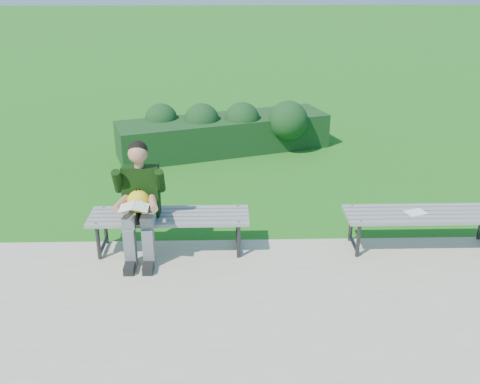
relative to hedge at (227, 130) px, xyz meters
The scene contains 7 objects.
ground 3.41m from the hedge, 86.77° to the right, with size 80.00×80.00×0.00m.
walkway 5.15m from the hedge, 87.87° to the right, with size 30.00×3.50×0.02m.
hedge is the anchor object (origin of this frame).
bench_left 3.67m from the hedge, 100.34° to the right, with size 1.80×0.50×0.46m.
bench_right 4.26m from the hedge, 58.20° to the right, with size 1.80×0.50×0.46m.
seated_boy 3.84m from the hedge, 104.51° to the right, with size 0.56×0.76×1.31m.
paper_sheet 4.21m from the hedge, 59.36° to the right, with size 0.26×0.22×0.01m.
Camera 1 is at (-0.19, -5.68, 3.08)m, focal length 40.00 mm.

